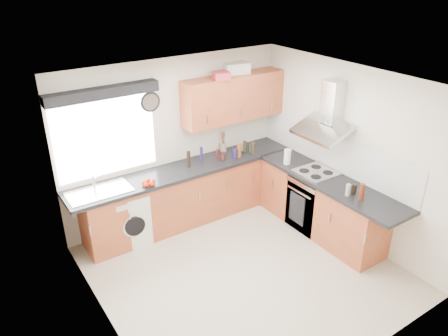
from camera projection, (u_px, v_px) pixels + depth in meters
ground_plane at (244, 270)px, 5.79m from camera, size 3.60×3.60×0.00m
ceiling at (249, 85)px, 4.70m from camera, size 3.60×3.60×0.02m
wall_back at (175, 140)px, 6.59m from camera, size 3.60×0.02×2.50m
wall_front at (366, 267)px, 3.90m from camera, size 3.60×0.02×2.50m
wall_left at (101, 235)px, 4.34m from camera, size 0.02×3.60×2.50m
wall_right at (349, 154)px, 6.15m from camera, size 0.02×3.60×2.50m
window at (106, 136)px, 5.92m from camera, size 1.40×0.02×1.10m
window_blind at (103, 93)px, 5.58m from camera, size 1.50×0.18×0.14m
splashback at (332, 151)px, 6.40m from camera, size 0.01×3.00×0.54m
base_cab_back at (181, 197)px, 6.68m from camera, size 3.00×0.58×0.86m
base_cab_corner at (263, 172)px, 7.47m from camera, size 0.60×0.60×0.86m
base_cab_right at (321, 205)px, 6.47m from camera, size 0.58×2.10×0.86m
worktop_back at (186, 169)px, 6.52m from camera, size 3.60×0.62×0.05m
worktop_right at (331, 182)px, 6.15m from camera, size 0.62×2.42×0.05m
sink at (99, 189)px, 5.83m from camera, size 0.84×0.46×0.10m
oven at (313, 201)px, 6.58m from camera, size 0.56×0.58×0.85m
hob_plate at (316, 172)px, 6.36m from camera, size 0.52×0.52×0.01m
extractor_hood at (327, 115)px, 6.04m from camera, size 0.52×0.78×0.66m
upper_cabinets at (234, 98)px, 6.69m from camera, size 1.70×0.35×0.70m
washing_machine at (128, 218)px, 6.22m from camera, size 0.59×0.57×0.79m
wall_clock at (151, 102)px, 6.10m from camera, size 0.30×0.04×0.30m
casserole at (235, 68)px, 6.62m from camera, size 0.44×0.36×0.16m
storage_box at (221, 76)px, 6.29m from camera, size 0.28×0.25×0.11m
utensil_pot at (223, 147)px, 7.04m from camera, size 0.10×0.10×0.14m
kitchen_roll at (287, 157)px, 6.59m from camera, size 0.11×0.11×0.23m
tomato_cluster at (149, 183)px, 5.99m from camera, size 0.21×0.21×0.08m
jar_0 at (253, 148)px, 6.94m from camera, size 0.07×0.07×0.19m
jar_1 at (201, 155)px, 6.65m from camera, size 0.05×0.05×0.24m
jar_2 at (235, 154)px, 6.78m from camera, size 0.07×0.07×0.16m
jar_3 at (243, 144)px, 7.03m from camera, size 0.04×0.04×0.25m
jar_4 at (245, 147)px, 6.98m from camera, size 0.06×0.06×0.19m
jar_5 at (250, 149)px, 7.00m from camera, size 0.04×0.04×0.13m
jar_6 at (223, 156)px, 6.73m from camera, size 0.06×0.06×0.13m
jar_7 at (189, 159)px, 6.48m from camera, size 0.06×0.06×0.26m
jar_8 at (217, 154)px, 6.81m from camera, size 0.04×0.04×0.14m
jar_9 at (239, 150)px, 6.81m from camera, size 0.07×0.07×0.23m
bottle_0 at (348, 190)px, 5.72m from camera, size 0.06×0.06×0.16m
bottle_1 at (354, 189)px, 5.77m from camera, size 0.07×0.07×0.14m
bottle_2 at (362, 192)px, 5.59m from camera, size 0.07×0.07×0.23m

